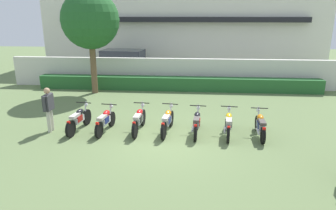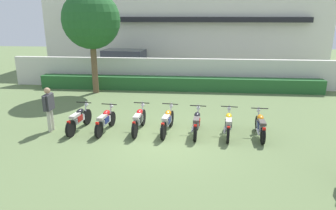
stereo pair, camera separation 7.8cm
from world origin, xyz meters
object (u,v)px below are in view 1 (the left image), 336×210
object	(u,v)px
motorcycle_in_row_0	(79,119)
motorcycle_in_row_5	(228,124)
parked_car	(126,64)
motorcycle_in_row_1	(105,120)
motorcycle_in_row_4	(197,122)
motorcycle_in_row_6	(260,125)
inspector_person	(49,106)
tree_near_inspector	(90,20)
motorcycle_in_row_3	(167,121)
motorcycle_in_row_2	(139,120)

from	to	relation	value
motorcycle_in_row_0	motorcycle_in_row_5	size ratio (longest dim) A/B	1.01
motorcycle_in_row_0	parked_car	bearing A→B (deg)	8.32
motorcycle_in_row_1	motorcycle_in_row_4	xyz separation A→B (m)	(3.33, 0.05, 0.01)
motorcycle_in_row_6	inspector_person	xyz separation A→B (m)	(-7.59, -0.11, 0.54)
motorcycle_in_row_6	inspector_person	distance (m)	7.61
motorcycle_in_row_1	tree_near_inspector	bearing A→B (deg)	27.79
motorcycle_in_row_3	motorcycle_in_row_6	world-z (taller)	motorcycle_in_row_3
motorcycle_in_row_1	motorcycle_in_row_4	world-z (taller)	motorcycle_in_row_4
motorcycle_in_row_3	inspector_person	bearing A→B (deg)	99.85
motorcycle_in_row_3	motorcycle_in_row_5	distance (m)	2.18
parked_car	inspector_person	world-z (taller)	parked_car
motorcycle_in_row_4	parked_car	bearing A→B (deg)	29.80
motorcycle_in_row_2	inspector_person	world-z (taller)	inspector_person
motorcycle_in_row_0	motorcycle_in_row_1	xyz separation A→B (m)	(1.01, -0.02, -0.01)
parked_car	motorcycle_in_row_1	size ratio (longest dim) A/B	2.62
motorcycle_in_row_0	motorcycle_in_row_2	size ratio (longest dim) A/B	0.98
motorcycle_in_row_4	motorcycle_in_row_5	world-z (taller)	motorcycle_in_row_5
motorcycle_in_row_1	motorcycle_in_row_2	bearing A→B (deg)	-76.90
motorcycle_in_row_0	motorcycle_in_row_4	world-z (taller)	motorcycle_in_row_0
motorcycle_in_row_3	motorcycle_in_row_5	xyz separation A→B (m)	(2.18, -0.10, -0.01)
motorcycle_in_row_2	motorcycle_in_row_5	xyz separation A→B (m)	(3.23, -0.13, -0.01)
motorcycle_in_row_3	motorcycle_in_row_4	size ratio (longest dim) A/B	1.05
motorcycle_in_row_3	tree_near_inspector	bearing A→B (deg)	45.75
motorcycle_in_row_2	motorcycle_in_row_3	xyz separation A→B (m)	(1.05, -0.03, -0.00)
parked_car	motorcycle_in_row_4	distance (m)	10.88
parked_car	tree_near_inspector	world-z (taller)	tree_near_inspector
motorcycle_in_row_3	inspector_person	world-z (taller)	inspector_person
parked_car	motorcycle_in_row_3	world-z (taller)	parked_car
parked_car	motorcycle_in_row_0	world-z (taller)	parked_car
motorcycle_in_row_4	motorcycle_in_row_6	world-z (taller)	motorcycle_in_row_4
motorcycle_in_row_1	motorcycle_in_row_5	world-z (taller)	motorcycle_in_row_5
motorcycle_in_row_0	motorcycle_in_row_4	size ratio (longest dim) A/B	1.04
motorcycle_in_row_1	motorcycle_in_row_5	distance (m)	4.45
parked_car	motorcycle_in_row_0	size ratio (longest dim) A/B	2.43
motorcycle_in_row_2	motorcycle_in_row_5	size ratio (longest dim) A/B	1.03
tree_near_inspector	motorcycle_in_row_3	size ratio (longest dim) A/B	2.78
motorcycle_in_row_2	motorcycle_in_row_3	bearing A→B (deg)	-88.84
tree_near_inspector	motorcycle_in_row_4	distance (m)	8.62
tree_near_inspector	motorcycle_in_row_0	xyz separation A→B (m)	(1.22, -5.66, -3.40)
motorcycle_in_row_1	inspector_person	distance (m)	2.11
motorcycle_in_row_0	motorcycle_in_row_4	bearing A→B (deg)	-83.72
inspector_person	motorcycle_in_row_1	bearing A→B (deg)	3.20
motorcycle_in_row_3	motorcycle_in_row_4	xyz separation A→B (m)	(1.06, -0.07, -0.01)
tree_near_inspector	inspector_person	bearing A→B (deg)	-88.10
parked_car	motorcycle_in_row_3	bearing A→B (deg)	-64.06
tree_near_inspector	motorcycle_in_row_5	size ratio (longest dim) A/B	2.85
parked_car	motorcycle_in_row_0	xyz separation A→B (m)	(0.40, -9.81, -0.48)
tree_near_inspector	motorcycle_in_row_4	bearing A→B (deg)	-45.36
parked_car	motorcycle_in_row_3	size ratio (longest dim) A/B	2.40
motorcycle_in_row_3	motorcycle_in_row_5	bearing A→B (deg)	-85.88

